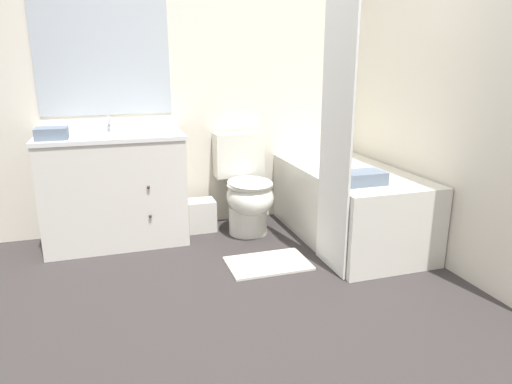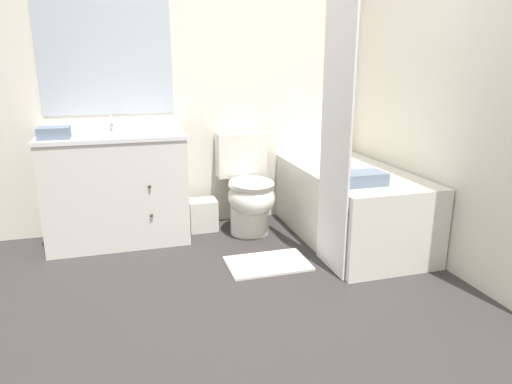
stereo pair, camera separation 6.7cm
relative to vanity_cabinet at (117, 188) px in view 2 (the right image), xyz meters
The scene contains 13 objects.
ground_plane 1.68m from the vanity_cabinet, 60.89° to the right, with size 14.00×14.00×0.00m, color #383333.
wall_back 1.17m from the vanity_cabinet, 19.37° to the left, with size 8.00×0.06×2.50m.
wall_right 2.36m from the vanity_cabinet, 15.35° to the right, with size 0.05×2.67×2.50m.
vanity_cabinet is the anchor object (origin of this frame).
sink_faucet 0.48m from the vanity_cabinet, 90.00° to the left, with size 0.14×0.12×0.12m.
toilet 1.02m from the vanity_cabinet, ahead, with size 0.41×0.65×0.79m.
bathtub 1.80m from the vanity_cabinet, 14.93° to the right, with size 0.73×1.43×0.56m.
shower_curtain 1.73m from the vanity_cabinet, 34.23° to the right, with size 0.01×0.41×1.90m.
wastebasket 0.73m from the vanity_cabinet, ahead, with size 0.23×0.20×0.26m.
tissue_box 0.47m from the vanity_cabinet, 14.99° to the right, with size 0.14×0.14×0.11m.
hand_towel_folded 0.60m from the vanity_cabinet, 164.18° to the right, with size 0.21×0.17×0.08m.
bath_towel_folded 1.82m from the vanity_cabinet, 29.33° to the right, with size 0.31×0.19×0.09m.
bath_mat 1.30m from the vanity_cabinet, 37.85° to the right, with size 0.56×0.37×0.02m.
Camera 2 is at (-0.72, -2.10, 1.36)m, focal length 32.00 mm.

